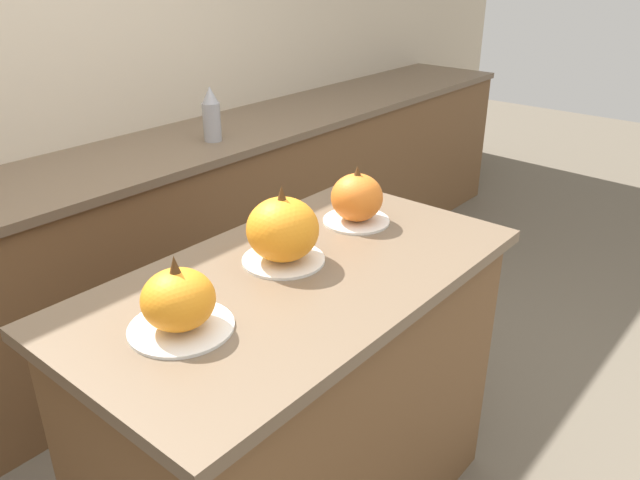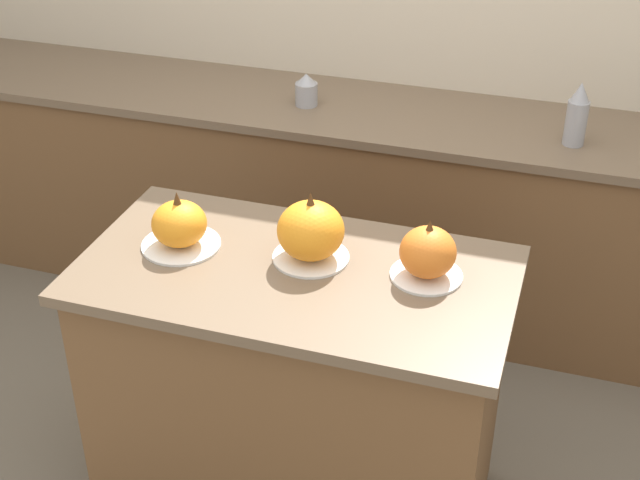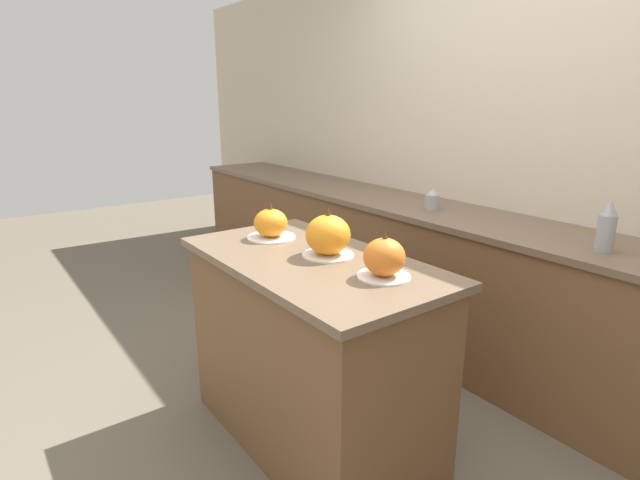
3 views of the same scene
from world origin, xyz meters
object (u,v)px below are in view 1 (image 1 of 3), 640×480
object	(u,v)px
pumpkin_cake_center	(283,231)
pumpkin_cake_right	(357,199)
bottle_tall	(211,115)
pumpkin_cake_left	(179,302)

from	to	relation	value
pumpkin_cake_center	pumpkin_cake_right	bearing A→B (deg)	1.51
pumpkin_cake_center	bottle_tall	xyz separation A→B (m)	(0.66, 1.04, 0.02)
pumpkin_cake_left	pumpkin_cake_right	bearing A→B (deg)	4.80
pumpkin_cake_left	pumpkin_cake_right	size ratio (longest dim) A/B	1.15
pumpkin_cake_left	bottle_tall	size ratio (longest dim) A/B	0.99
pumpkin_cake_right	bottle_tall	world-z (taller)	bottle_tall
pumpkin_cake_center	bottle_tall	size ratio (longest dim) A/B	0.94
pumpkin_cake_left	bottle_tall	bearing A→B (deg)	46.16
pumpkin_cake_center	pumpkin_cake_right	world-z (taller)	pumpkin_cake_center
pumpkin_cake_center	pumpkin_cake_right	distance (m)	0.34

